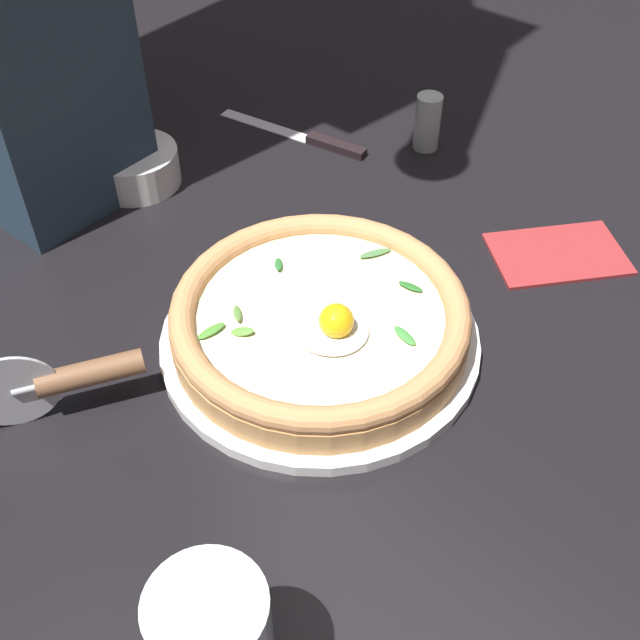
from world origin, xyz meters
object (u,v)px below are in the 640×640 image
side_bowl (135,167)px  table_knife (313,139)px  folded_napkin (558,253)px  pizza (320,318)px  pepper_shaker (428,122)px  pizza_cutter (66,379)px

side_bowl → table_knife: 0.23m
table_knife → folded_napkin: bearing=1.0°
pizza → table_knife: pizza is taller
pepper_shaker → pizza: bearing=-69.7°
pizza_cutter → table_knife: (-0.13, 0.46, -0.04)m
pizza → pepper_shaker: bearing=110.3°
pepper_shaker → side_bowl: bearing=-126.2°
pizza → table_knife: bearing=132.9°
side_bowl → table_knife: size_ratio=0.49×
pizza → folded_napkin: bearing=68.6°
folded_napkin → table_knife: bearing=-179.0°
pizza → pizza_cutter: pizza_cutter is taller
side_bowl → folded_napkin: bearing=25.4°
pizza_cutter → pepper_shaker: 0.55m
side_bowl → pizza: bearing=-9.3°
side_bowl → pepper_shaker: size_ratio=1.48×
pizza_cutter → table_knife: size_ratio=0.64×
pizza → side_bowl: pizza is taller
pizza → folded_napkin: (0.10, 0.27, -0.03)m
side_bowl → pizza_cutter: 0.35m
pizza_cutter → folded_napkin: bearing=65.5°
side_bowl → folded_napkin: (0.44, 0.21, -0.02)m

